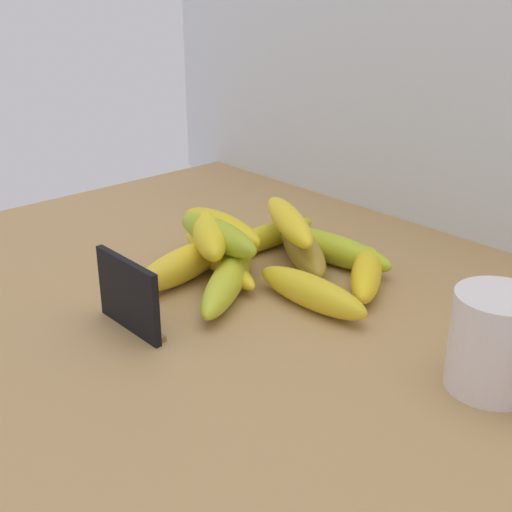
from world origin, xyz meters
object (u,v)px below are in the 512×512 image
(coffee_mug, at_px, (497,343))
(banana_8, at_px, (289,221))
(banana_6, at_px, (312,292))
(banana_7, at_px, (303,249))
(banana_11, at_px, (217,235))
(banana_9, at_px, (221,228))
(banana_2, at_px, (267,237))
(banana_4, at_px, (229,280))
(banana_10, at_px, (209,234))
(chalkboard_sign, at_px, (129,298))
(banana_1, at_px, (184,264))
(banana_0, at_px, (218,259))
(banana_3, at_px, (332,249))
(banana_5, at_px, (366,274))

(coffee_mug, bearing_deg, banana_8, 169.49)
(banana_6, relative_size, banana_7, 0.90)
(banana_11, bearing_deg, banana_9, 129.19)
(banana_2, xyz_separation_m, banana_4, (0.08, -0.14, 0.00))
(banana_2, bearing_deg, banana_10, -83.32)
(banana_4, bearing_deg, chalkboard_sign, -93.14)
(banana_1, bearing_deg, banana_11, 74.99)
(chalkboard_sign, xyz_separation_m, banana_4, (0.01, 0.14, -0.02))
(banana_7, relative_size, banana_10, 1.19)
(banana_2, height_order, banana_9, banana_9)
(chalkboard_sign, distance_m, banana_2, 0.28)
(banana_6, relative_size, banana_9, 1.07)
(banana_2, relative_size, banana_8, 1.06)
(banana_0, relative_size, banana_3, 1.07)
(banana_8, bearing_deg, banana_2, 165.22)
(chalkboard_sign, xyz_separation_m, banana_1, (-0.06, 0.12, -0.02))
(banana_3, height_order, banana_6, banana_3)
(banana_1, distance_m, banana_8, 0.15)
(chalkboard_sign, distance_m, banana_11, 0.17)
(banana_6, distance_m, banana_10, 0.16)
(banana_0, relative_size, banana_5, 1.32)
(chalkboard_sign, relative_size, banana_5, 0.72)
(banana_3, bearing_deg, banana_2, -163.08)
(banana_8, bearing_deg, banana_9, -127.73)
(banana_3, height_order, banana_8, banana_8)
(chalkboard_sign, bearing_deg, banana_3, 85.11)
(banana_0, bearing_deg, banana_10, -90.89)
(banana_8, height_order, banana_10, banana_8)
(banana_7, xyz_separation_m, banana_10, (-0.06, -0.11, 0.03))
(banana_6, xyz_separation_m, banana_11, (-0.15, -0.02, 0.03))
(banana_8, relative_size, banana_11, 1.14)
(banana_3, relative_size, banana_7, 1.05)
(banana_5, relative_size, banana_9, 1.01)
(chalkboard_sign, bearing_deg, banana_8, 92.54)
(banana_9, xyz_separation_m, banana_11, (0.02, -0.02, -0.00))
(banana_7, relative_size, banana_11, 1.16)
(banana_4, distance_m, banana_10, 0.08)
(banana_4, bearing_deg, banana_0, 151.71)
(banana_10, bearing_deg, banana_7, 61.19)
(banana_7, distance_m, banana_11, 0.12)
(banana_2, distance_m, banana_3, 0.10)
(banana_0, bearing_deg, banana_11, -39.26)
(banana_4, xyz_separation_m, banana_9, (-0.07, 0.05, 0.03))
(chalkboard_sign, bearing_deg, banana_11, 107.05)
(banana_5, xyz_separation_m, banana_10, (-0.17, -0.12, 0.04))
(banana_7, bearing_deg, banana_5, 3.44)
(banana_3, distance_m, banana_5, 0.09)
(chalkboard_sign, distance_m, coffee_mug, 0.38)
(banana_6, relative_size, banana_10, 1.07)
(banana_9, bearing_deg, coffee_mug, 1.13)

